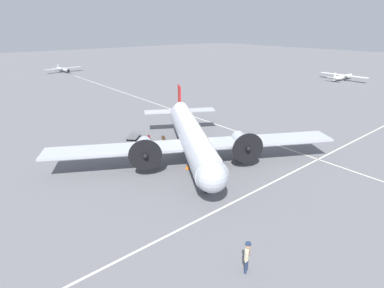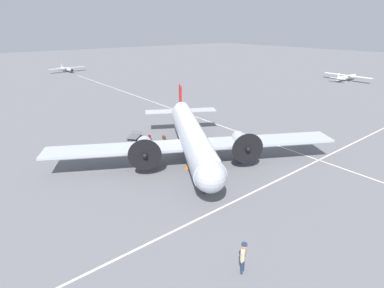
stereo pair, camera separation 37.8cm
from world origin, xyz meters
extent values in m
plane|color=slate|center=(0.00, 0.00, 0.00)|extent=(300.00, 300.00, 0.00)
cube|color=silver|center=(0.00, -9.50, 0.00)|extent=(120.00, 0.16, 0.01)
cube|color=silver|center=(-7.87, 0.00, 0.00)|extent=(0.16, 120.00, 0.01)
cylinder|color=#ADB2BC|center=(0.00, 0.00, 2.33)|extent=(15.38, 10.17, 2.46)
cylinder|color=white|center=(0.00, 0.00, 3.00)|extent=(14.33, 9.13, 1.72)
sphere|color=#ADB2BC|center=(-7.08, 4.01, 2.33)|extent=(2.33, 2.33, 2.33)
cylinder|color=#ADB2BC|center=(7.08, -4.01, 2.45)|extent=(3.43, 2.74, 1.35)
cube|color=red|center=(7.60, -4.31, 4.17)|extent=(1.62, 1.00, 2.82)
cube|color=#ADB2BC|center=(7.43, -4.21, 2.57)|extent=(5.56, 8.15, 0.10)
cube|color=#ADB2BC|center=(-1.04, 0.59, 2.02)|extent=(15.29, 24.29, 0.20)
cylinder|color=#ADB2BC|center=(-3.50, -3.19, 2.04)|extent=(3.09, 2.55, 1.35)
cylinder|color=black|center=(-4.83, -2.43, 2.04)|extent=(1.43, 2.49, 2.84)
sphere|color=black|center=(-4.95, -2.37, 2.04)|extent=(0.47, 0.47, 0.47)
cylinder|color=#ADB2BC|center=(0.94, 4.64, 2.04)|extent=(3.09, 2.55, 1.35)
cylinder|color=black|center=(-0.39, 5.39, 2.04)|extent=(1.43, 2.49, 2.84)
sphere|color=black|center=(-0.51, 5.46, 2.04)|extent=(0.47, 0.47, 0.47)
cylinder|color=#4C4C51|center=(-3.25, -3.33, 1.03)|extent=(0.18, 0.18, 0.95)
cylinder|color=black|center=(-3.25, -3.33, 0.55)|extent=(1.10, 0.80, 1.10)
cylinder|color=#4C4C51|center=(1.18, 4.50, 1.03)|extent=(0.18, 0.18, 0.95)
cylinder|color=black|center=(1.18, 4.50, 0.55)|extent=(1.10, 0.80, 1.10)
cylinder|color=#4C4C51|center=(-5.53, 3.13, 0.79)|extent=(0.14, 0.14, 0.87)
cylinder|color=black|center=(-5.53, 3.13, 0.35)|extent=(0.70, 0.50, 0.70)
cylinder|color=navy|center=(-12.86, 6.80, 0.45)|extent=(0.13, 0.13, 0.89)
cylinder|color=navy|center=(-12.97, 7.04, 0.45)|extent=(0.13, 0.13, 0.89)
cube|color=beige|center=(-12.92, 6.92, 1.23)|extent=(0.37, 0.47, 0.67)
sphere|color=tan|center=(-12.92, 6.92, 1.71)|extent=(0.30, 0.30, 0.30)
cylinder|color=beige|center=(-12.81, 6.68, 1.19)|extent=(0.10, 0.10, 0.64)
cylinder|color=beige|center=(-13.03, 7.16, 1.19)|extent=(0.10, 0.10, 0.64)
cube|color=maroon|center=(-13.02, 6.87, 1.31)|extent=(0.03, 0.05, 0.43)
cylinder|color=navy|center=(-12.92, 6.92, 1.84)|extent=(0.42, 0.42, 0.07)
cube|color=maroon|center=(7.13, 0.48, 0.29)|extent=(0.36, 0.13, 0.58)
cube|color=#551515|center=(7.13, 0.48, 0.61)|extent=(0.13, 0.09, 0.02)
cube|color=#47331E|center=(6.18, -0.85, 0.22)|extent=(0.50, 0.17, 0.44)
cube|color=#312315|center=(6.18, -0.85, 0.47)|extent=(0.18, 0.12, 0.02)
cube|color=#56565B|center=(8.61, 1.65, 0.30)|extent=(2.16, 2.23, 0.04)
cube|color=#56565B|center=(9.23, 0.95, 0.54)|extent=(0.91, 0.81, 0.04)
cylinder|color=#56565B|center=(8.81, 0.58, 0.43)|extent=(0.04, 0.04, 0.22)
cylinder|color=#56565B|center=(9.65, 1.32, 0.43)|extent=(0.04, 0.04, 0.22)
cylinder|color=black|center=(7.77, 1.89, 0.14)|extent=(0.23, 0.25, 0.28)
cylinder|color=black|center=(8.48, 2.52, 0.14)|extent=(0.23, 0.25, 0.28)
cylinder|color=black|center=(8.74, 0.79, 0.14)|extent=(0.23, 0.25, 0.28)
cylinder|color=black|center=(9.45, 1.41, 0.14)|extent=(0.23, 0.25, 0.28)
cylinder|color=#B7BCC6|center=(67.98, -9.36, 0.76)|extent=(6.69, 1.42, 0.81)
sphere|color=black|center=(64.53, -9.68, 0.76)|extent=(0.73, 0.73, 0.73)
cube|color=#B7BCC6|center=(67.61, -9.39, 1.12)|extent=(1.95, 10.01, 0.08)
cube|color=#B7BCC6|center=(71.21, -9.06, 1.40)|extent=(0.59, 0.11, 1.05)
cube|color=#B7BCC6|center=(71.21, -9.06, 0.88)|extent=(0.81, 3.28, 0.04)
cylinder|color=black|center=(65.63, -9.58, 0.14)|extent=(0.29, 0.11, 0.28)
cylinder|color=#4C4C51|center=(65.63, -9.58, 0.25)|extent=(0.06, 0.06, 0.21)
cylinder|color=black|center=(68.41, -10.06, 0.14)|extent=(0.29, 0.11, 0.28)
cylinder|color=#4C4C51|center=(68.41, -10.06, 0.25)|extent=(0.06, 0.06, 0.21)
cylinder|color=black|center=(68.28, -8.59, 0.14)|extent=(0.29, 0.11, 0.28)
cylinder|color=#4C4C51|center=(68.28, -8.59, 0.25)|extent=(0.06, 0.06, 0.21)
cylinder|color=white|center=(12.01, -56.04, 0.81)|extent=(1.23, 7.55, 0.92)
sphere|color=black|center=(11.85, -59.96, 0.81)|extent=(0.83, 0.83, 0.83)
cube|color=white|center=(12.00, -56.46, 1.22)|extent=(11.31, 1.63, 0.08)
cube|color=white|center=(12.16, -52.37, 1.54)|extent=(0.09, 0.67, 1.19)
cube|color=white|center=(12.16, -52.37, 0.95)|extent=(3.70, 0.73, 0.04)
cylinder|color=black|center=(11.90, -58.71, 0.14)|extent=(0.09, 0.28, 0.28)
cylinder|color=#4C4C51|center=(11.90, -58.71, 0.24)|extent=(0.06, 0.06, 0.21)
cylinder|color=black|center=(12.87, -55.66, 0.14)|extent=(0.09, 0.28, 0.28)
cylinder|color=#4C4C51|center=(12.87, -55.66, 0.24)|extent=(0.06, 0.06, 0.21)
cylinder|color=black|center=(11.20, -55.59, 0.14)|extent=(0.09, 0.28, 0.28)
cylinder|color=#4C4C51|center=(11.20, -55.59, 0.24)|extent=(0.06, 0.06, 0.21)
cube|color=orange|center=(-1.37, 1.66, 0.01)|extent=(0.38, 0.38, 0.03)
cone|color=orange|center=(-1.37, 1.66, 0.25)|extent=(0.32, 0.32, 0.50)
camera|label=1|loc=(-20.57, 16.93, 12.18)|focal=28.00mm
camera|label=2|loc=(-20.81, 16.64, 12.18)|focal=28.00mm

